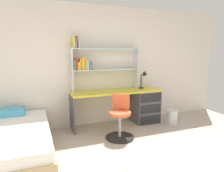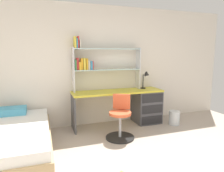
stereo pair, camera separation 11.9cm
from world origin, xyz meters
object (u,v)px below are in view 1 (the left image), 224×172
desk (138,104)px  swivel_chair (120,121)px  bookshelf_hutch (96,62)px  waste_bin (172,117)px  desk_lamp (144,77)px  bed_platform (6,144)px

desk → swivel_chair: bearing=-138.0°
bookshelf_hutch → waste_bin: 2.05m
bookshelf_hutch → desk_lamp: bookshelf_hutch is taller
bookshelf_hutch → bed_platform: 2.18m
desk → waste_bin: 0.80m
desk_lamp → swivel_chair: 1.32m
desk → desk_lamp: size_ratio=5.00×
desk → waste_bin: (0.67, -0.36, -0.27)m
swivel_chair → waste_bin: (1.37, 0.27, -0.16)m
bookshelf_hutch → waste_bin: bookshelf_hutch is taller
bookshelf_hutch → waste_bin: (1.58, -0.51, -1.22)m
bookshelf_hutch → desk_lamp: size_ratio=3.79×
desk_lamp → waste_bin: (0.48, -0.41, -0.86)m
desk → desk_lamp: bearing=15.4°
waste_bin → desk_lamp: bearing=139.5°
swivel_chair → bed_platform: size_ratio=0.40×
bed_platform → bookshelf_hutch: bearing=27.3°
bed_platform → waste_bin: bed_platform is taller
desk → bookshelf_hutch: bearing=170.7°
bookshelf_hutch → desk: bearing=-9.3°
desk → desk_lamp: (0.18, 0.05, 0.59)m
swivel_chair → desk: bearing=42.0°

